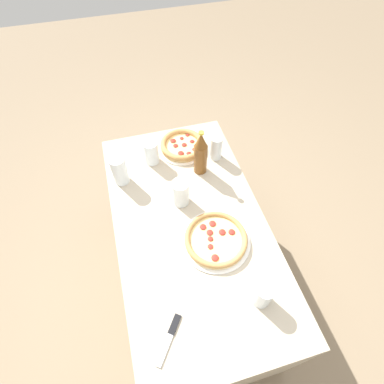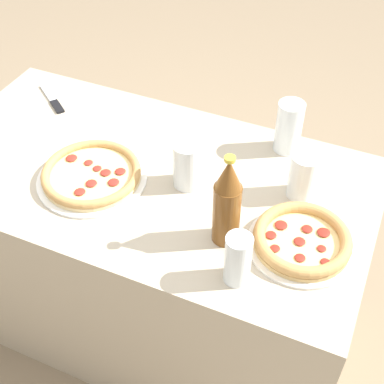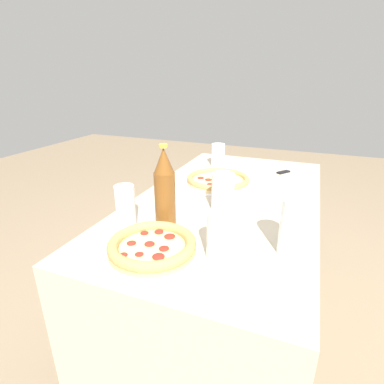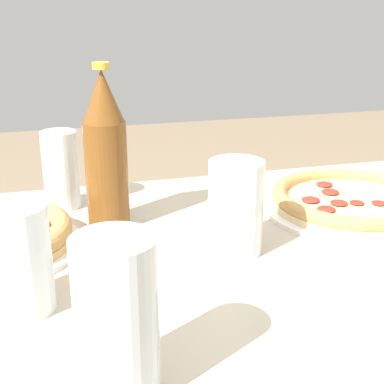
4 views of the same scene
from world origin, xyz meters
TOP-DOWN VIEW (x-y plane):
  - ground_plane at (0.00, 0.00)m, footprint 8.00×8.00m
  - table at (0.00, 0.00)m, footprint 1.29×0.69m
  - pizza_margherita at (0.12, 0.08)m, footprint 0.31×0.31m
  - pizza_veggie at (-0.48, 0.09)m, footprint 0.27×0.27m
  - glass_cola at (-0.36, 0.24)m, footprint 0.06×0.06m
  - glass_lemonade at (-0.33, -0.27)m, footprint 0.08×0.08m
  - glass_red_wine at (-0.43, -0.09)m, footprint 0.08×0.08m
  - glass_water at (-0.13, -0.01)m, footprint 0.08×0.08m
  - glass_mango_juice at (0.41, 0.17)m, footprint 0.07×0.07m
  - beer_bottle at (-0.29, 0.14)m, footprint 0.07×0.07m
  - knife at (0.45, -0.20)m, footprint 0.16×0.13m

SIDE VIEW (x-z plane):
  - ground_plane at x=0.00m, z-range 0.00..0.00m
  - table at x=0.00m, z-range 0.00..0.70m
  - knife at x=0.45m, z-range 0.70..0.71m
  - pizza_margherita at x=0.12m, z-range 0.70..0.74m
  - pizza_veggie at x=-0.48m, z-range 0.70..0.74m
  - glass_mango_juice at x=0.41m, z-range 0.69..0.81m
  - glass_red_wine at x=-0.43m, z-range 0.69..0.83m
  - glass_cola at x=-0.36m, z-range 0.69..0.83m
  - glass_water at x=-0.13m, z-range 0.70..0.84m
  - glass_lemonade at x=-0.33m, z-range 0.69..0.85m
  - beer_bottle at x=-0.29m, z-range 0.69..0.96m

